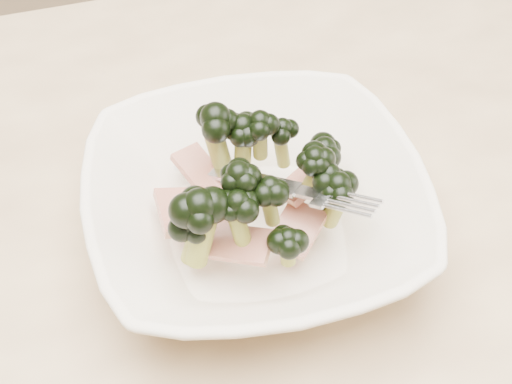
{
  "coord_description": "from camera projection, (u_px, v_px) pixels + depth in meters",
  "views": [
    {
      "loc": [
        -0.02,
        -0.34,
        1.2
      ],
      "look_at": [
        0.09,
        0.01,
        0.8
      ],
      "focal_mm": 50.0,
      "sensor_mm": 36.0,
      "label": 1
    }
  ],
  "objects": [
    {
      "name": "broccoli_dish",
      "position": [
        256.0,
        204.0,
        0.55
      ],
      "size": [
        0.28,
        0.28,
        0.11
      ],
      "color": "silver",
      "rests_on": "dining_table"
    },
    {
      "name": "dining_table",
      "position": [
        160.0,
        342.0,
        0.62
      ],
      "size": [
        1.2,
        0.8,
        0.75
      ],
      "color": "tan",
      "rests_on": "ground"
    }
  ]
}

